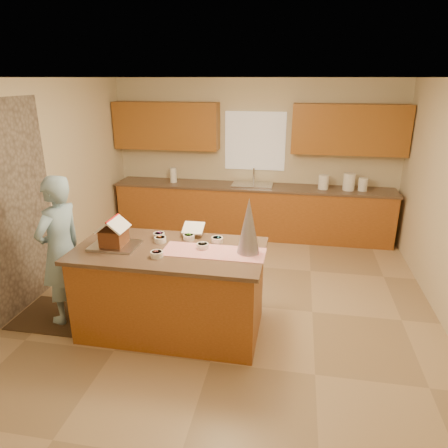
{
  "coord_description": "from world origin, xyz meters",
  "views": [
    {
      "loc": [
        0.73,
        -4.45,
        2.7
      ],
      "look_at": [
        -0.1,
        0.2,
        1.0
      ],
      "focal_mm": 32.75,
      "sensor_mm": 36.0,
      "label": 1
    }
  ],
  "objects_px": {
    "island_base": "(171,292)",
    "gingerbread_house": "(114,235)",
    "boy": "(61,250)",
    "tinsel_tree": "(249,226)"
  },
  "relations": [
    {
      "from": "island_base",
      "to": "gingerbread_house",
      "type": "bearing_deg",
      "value": -174.81
    },
    {
      "from": "island_base",
      "to": "boy",
      "type": "xyz_separation_m",
      "value": [
        -1.27,
        0.0,
        0.4
      ]
    },
    {
      "from": "boy",
      "to": "gingerbread_house",
      "type": "distance_m",
      "value": 0.73
    },
    {
      "from": "boy",
      "to": "gingerbread_house",
      "type": "relative_size",
      "value": 5.67
    },
    {
      "from": "tinsel_tree",
      "to": "boy",
      "type": "height_order",
      "value": "boy"
    },
    {
      "from": "boy",
      "to": "island_base",
      "type": "bearing_deg",
      "value": 103.78
    },
    {
      "from": "gingerbread_house",
      "to": "island_base",
      "type": "bearing_deg",
      "value": 4.74
    },
    {
      "from": "island_base",
      "to": "boy",
      "type": "relative_size",
      "value": 1.13
    },
    {
      "from": "tinsel_tree",
      "to": "gingerbread_house",
      "type": "bearing_deg",
      "value": -176.16
    },
    {
      "from": "gingerbread_house",
      "to": "boy",
      "type": "bearing_deg",
      "value": 175.68
    }
  ]
}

